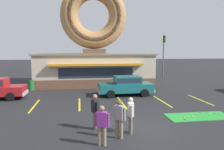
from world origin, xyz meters
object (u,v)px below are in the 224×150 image
trash_bin (31,85)px  pedestrian_hooded_kid (119,117)px  pedestrian_clipboard_woman (131,114)px  golf_ball (187,116)px  pedestrian_leather_jacket_man (102,124)px  pedestrian_blue_sweater_man (95,110)px  car_teal (126,85)px  traffic_light_pole (164,50)px

trash_bin → pedestrian_hooded_kid: bearing=-63.5°
pedestrian_clipboard_woman → golf_ball: bearing=26.5°
pedestrian_leather_jacket_man → pedestrian_blue_sweater_man: bearing=94.4°
car_teal → pedestrian_leather_jacket_man: 9.73m
trash_bin → traffic_light_pole: bearing=25.8°
pedestrian_blue_sweater_man → traffic_light_pole: bearing=60.1°
pedestrian_blue_sweater_man → trash_bin: (-5.20, 11.06, -0.43)m
pedestrian_leather_jacket_man → pedestrian_clipboard_woman: pedestrian_clipboard_woman is taller
pedestrian_blue_sweater_man → golf_ball: bearing=12.2°
pedestrian_blue_sweater_man → pedestrian_hooded_kid: pedestrian_blue_sweater_man is taller
pedestrian_clipboard_woman → traffic_light_pole: (9.24, 19.50, 2.80)m
car_teal → pedestrian_clipboard_woman: bearing=-100.7°
car_teal → pedestrian_hooded_kid: (-2.16, -8.67, 0.05)m
car_teal → pedestrian_blue_sweater_man: (-3.09, -7.45, 0.06)m
pedestrian_leather_jacket_man → trash_bin: 13.95m
traffic_light_pole → pedestrian_leather_jacket_man: bearing=-117.3°
pedestrian_clipboard_woman → traffic_light_pole: size_ratio=0.28×
pedestrian_leather_jacket_man → traffic_light_pole: bearing=62.7°
pedestrian_hooded_kid → pedestrian_clipboard_woman: size_ratio=1.02×
car_teal → pedestrian_blue_sweater_man: bearing=-112.6°
golf_ball → pedestrian_leather_jacket_man: size_ratio=0.03×
pedestrian_blue_sweater_man → pedestrian_clipboard_woman: (1.55, -0.71, -0.03)m
pedestrian_blue_sweater_man → pedestrian_leather_jacket_man: 1.83m
pedestrian_leather_jacket_man → traffic_light_pole: traffic_light_pole is taller
pedestrian_clipboard_woman → traffic_light_pole: bearing=64.6°
pedestrian_blue_sweater_man → pedestrian_leather_jacket_man: bearing=-85.6°
car_teal → pedestrian_hooded_kid: bearing=-104.0°
pedestrian_hooded_kid → pedestrian_leather_jacket_man: pedestrian_hooded_kid is taller
pedestrian_blue_sweater_man → pedestrian_clipboard_woman: bearing=-24.7°
pedestrian_leather_jacket_man → golf_ball: bearing=30.1°
pedestrian_hooded_kid → pedestrian_clipboard_woman: 0.80m
pedestrian_clipboard_woman → pedestrian_leather_jacket_man: bearing=-141.7°
pedestrian_leather_jacket_man → trash_bin: size_ratio=1.64×
pedestrian_leather_jacket_man → traffic_light_pole: 23.37m
golf_ball → pedestrian_blue_sweater_man: 5.45m
golf_ball → pedestrian_hooded_kid: (-4.33, -2.36, 0.87)m
pedestrian_hooded_kid → pedestrian_leather_jacket_man: (-0.79, -0.60, -0.04)m
car_teal → traffic_light_pole: size_ratio=0.79×
golf_ball → pedestrian_hooded_kid: 5.01m
pedestrian_hooded_kid → pedestrian_clipboard_woman: pedestrian_hooded_kid is taller
pedestrian_leather_jacket_man → trash_bin: (-5.34, 12.88, -0.38)m
pedestrian_clipboard_woman → trash_bin: pedestrian_clipboard_woman is taller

